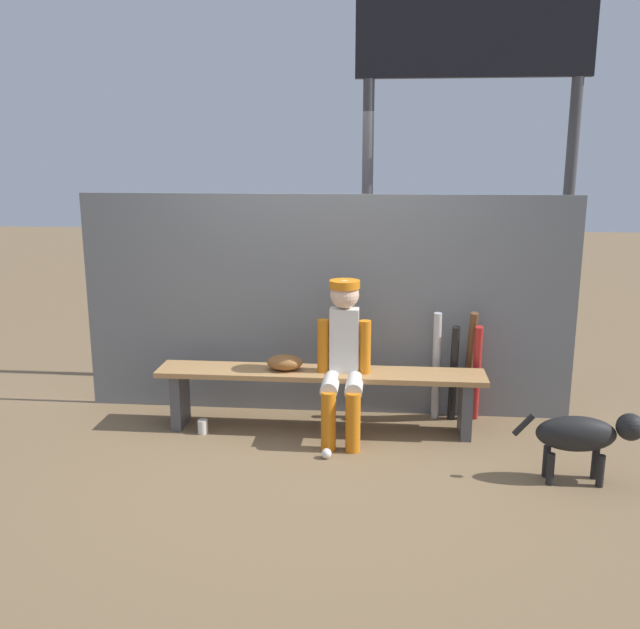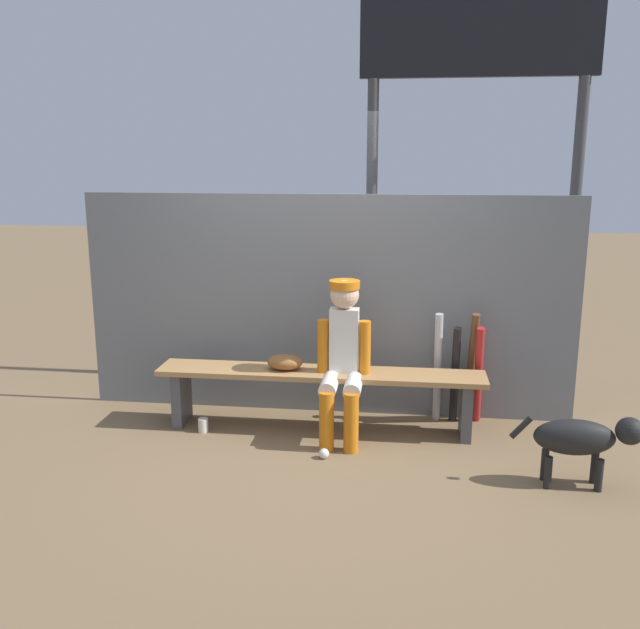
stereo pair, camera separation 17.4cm
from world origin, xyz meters
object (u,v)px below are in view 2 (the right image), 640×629
at_px(bat_aluminum_silver, 438,368).
at_px(scoreboard, 484,69).
at_px(bat_wood_dark, 471,367).
at_px(cup_on_bench, 335,364).
at_px(dog, 583,438).
at_px(dugout_bench, 320,384).
at_px(player_seated, 343,354).
at_px(baseball_glove, 285,362).
at_px(cup_on_ground, 203,425).
at_px(baseball, 324,454).
at_px(bat_aluminum_red, 478,375).
at_px(bat_aluminum_black, 455,375).

xyz_separation_m(bat_aluminum_silver, scoreboard, (0.33, 0.88, 2.38)).
relative_size(bat_wood_dark, cup_on_bench, 8.45).
bearing_deg(dog, bat_wood_dark, 120.33).
height_order(dugout_bench, cup_on_bench, cup_on_bench).
bearing_deg(player_seated, baseball_glove, 166.14).
xyz_separation_m(bat_aluminum_silver, cup_on_ground, (-1.83, -0.46, -0.40)).
xyz_separation_m(bat_wood_dark, scoreboard, (0.07, 0.83, 2.38)).
distance_m(baseball_glove, cup_on_bench, 0.39).
bearing_deg(player_seated, baseball, -102.70).
bearing_deg(bat_aluminum_silver, dugout_bench, -161.48).
bearing_deg(bat_aluminum_red, cup_on_bench, -166.94).
height_order(player_seated, cup_on_bench, player_seated).
relative_size(bat_wood_dark, cup_on_ground, 8.45).
height_order(bat_wood_dark, baseball, bat_wood_dark).
distance_m(bat_aluminum_black, cup_on_ground, 2.04).
xyz_separation_m(bat_aluminum_silver, dog, (0.90, -1.04, -0.12)).
relative_size(player_seated, dog, 1.44).
bearing_deg(player_seated, bat_aluminum_black, 24.64).
distance_m(bat_aluminum_red, scoreboard, 2.59).
height_order(bat_aluminum_silver, scoreboard, scoreboard).
distance_m(bat_aluminum_black, bat_aluminum_red, 0.18).
distance_m(bat_aluminum_silver, scoreboard, 2.56).
bearing_deg(dog, dugout_bench, 158.16).
xyz_separation_m(baseball_glove, bat_wood_dark, (1.46, 0.35, -0.09)).
xyz_separation_m(cup_on_bench, scoreboard, (1.14, 1.16, 2.29)).
height_order(player_seated, scoreboard, scoreboard).
xyz_separation_m(dugout_bench, bat_aluminum_silver, (0.92, 0.31, 0.07)).
bearing_deg(bat_aluminum_black, player_seated, -155.36).
bearing_deg(dugout_bench, baseball, -79.70).
xyz_separation_m(dugout_bench, bat_aluminum_black, (1.06, 0.28, 0.02)).
bearing_deg(cup_on_ground, dugout_bench, 9.60).
relative_size(player_seated, cup_on_bench, 11.02).
relative_size(bat_aluminum_silver, scoreboard, 0.23).
bearing_deg(bat_aluminum_red, dog, -60.40).
height_order(player_seated, cup_on_ground, player_seated).
height_order(baseball_glove, bat_aluminum_black, bat_aluminum_black).
height_order(bat_aluminum_black, bat_wood_dark, bat_wood_dark).
bearing_deg(dog, scoreboard, 106.46).
distance_m(dugout_bench, bat_aluminum_red, 1.27).
xyz_separation_m(dugout_bench, bat_wood_dark, (1.19, 0.35, 0.08)).
bearing_deg(scoreboard, dog, -73.54).
bearing_deg(bat_aluminum_silver, bat_aluminum_red, -3.70).
relative_size(bat_wood_dark, baseball, 12.57).
bearing_deg(baseball_glove, cup_on_ground, -166.34).
relative_size(dugout_bench, bat_aluminum_silver, 2.81).
bearing_deg(scoreboard, bat_aluminum_silver, -110.76).
relative_size(dugout_bench, cup_on_bench, 23.22).
relative_size(bat_aluminum_silver, bat_aluminum_red, 1.10).
relative_size(baseball_glove, scoreboard, 0.07).
relative_size(bat_aluminum_red, cup_on_bench, 7.53).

